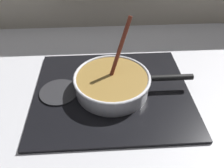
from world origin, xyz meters
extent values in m
cube|color=#B7B7BC|center=(0.00, 0.00, -0.02)|extent=(2.40, 1.60, 0.04)
cube|color=black|center=(0.08, 0.24, 0.01)|extent=(0.56, 0.48, 0.01)
torus|color=#592D0C|center=(0.08, 0.24, 0.02)|extent=(0.20, 0.20, 0.01)
cylinder|color=#262628|center=(-0.11, 0.24, 0.01)|extent=(0.14, 0.14, 0.01)
cylinder|color=silver|center=(0.08, 0.24, 0.04)|extent=(0.26, 0.26, 0.06)
cylinder|color=olive|center=(0.08, 0.24, 0.05)|extent=(0.25, 0.25, 0.06)
torus|color=silver|center=(0.08, 0.24, 0.07)|extent=(0.27, 0.27, 0.01)
cylinder|color=black|center=(0.29, 0.24, 0.06)|extent=(0.16, 0.02, 0.02)
cylinder|color=#EDD88C|center=(0.08, 0.25, 0.06)|extent=(0.04, 0.04, 0.01)
cylinder|color=beige|center=(0.11, 0.28, 0.06)|extent=(0.04, 0.04, 0.01)
cylinder|color=#E5CC7A|center=(0.04, 0.21, 0.06)|extent=(0.03, 0.03, 0.01)
cylinder|color=#EDD88C|center=(0.16, 0.18, 0.06)|extent=(0.03, 0.03, 0.01)
cylinder|color=beige|center=(0.04, 0.15, 0.06)|extent=(0.03, 0.03, 0.01)
cylinder|color=#E5CC7A|center=(0.04, 0.27, 0.06)|extent=(0.03, 0.03, 0.01)
cylinder|color=beige|center=(0.16, 0.27, 0.06)|extent=(0.03, 0.03, 0.01)
cylinder|color=beige|center=(0.00, 0.24, 0.06)|extent=(0.04, 0.04, 0.01)
cylinder|color=maroon|center=(0.11, 0.28, 0.16)|extent=(0.09, 0.07, 0.21)
cube|color=brown|center=(0.07, 0.25, 0.06)|extent=(0.05, 0.05, 0.01)
camera|label=1|loc=(0.04, -0.38, 0.57)|focal=36.97mm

